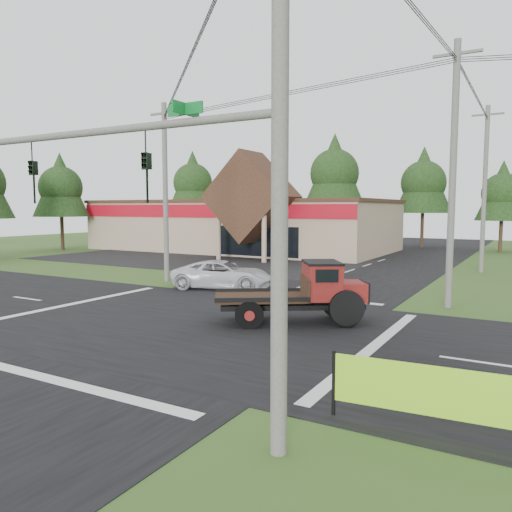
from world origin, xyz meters
The scene contains 19 objects.
ground centered at (0.00, 0.00, 0.00)m, with size 120.00×120.00×0.00m, color #314F1C.
road_ns centered at (0.00, 0.00, 0.01)m, with size 12.00×120.00×0.02m, color black.
road_ew centered at (0.00, 0.00, 0.01)m, with size 120.00×12.00×0.02m, color black.
parking_apron centered at (-14.00, 19.00, 0.01)m, with size 28.00×14.00×0.02m, color black.
cvs_building centered at (-15.70, 29.57, 2.78)m, with size 30.40×18.20×9.19m.
traffic_signal_mast centered at (5.82, -7.50, 4.43)m, with size 8.12×0.24×7.00m.
utility_pole_nr centered at (7.50, -7.50, 5.64)m, with size 2.00×0.30×11.00m.
utility_pole_nw centered at (-8.00, 8.00, 5.39)m, with size 2.00×0.30×10.50m.
utility_pole_ne centered at (8.00, 8.00, 5.89)m, with size 2.00×0.30×11.50m.
utility_pole_n centered at (8.00, 22.00, 5.74)m, with size 2.00×0.30×11.20m.
tree_row_a centered at (-30.00, 40.00, 8.05)m, with size 6.72×6.72×12.12m.
tree_row_b centered at (-20.00, 42.00, 6.70)m, with size 5.60×5.60×10.10m.
tree_row_c centered at (-10.00, 41.00, 8.72)m, with size 7.28×7.28×13.13m.
tree_row_d centered at (0.00, 42.00, 7.38)m, with size 6.16×6.16×11.11m.
tree_row_e centered at (8.00, 40.00, 6.03)m, with size 5.04×5.04×9.09m.
tree_side_w centered at (-32.00, 20.00, 6.70)m, with size 5.60×5.60×10.10m.
antique_flatbed_truck centered at (3.27, 1.87, 1.20)m, with size 2.20×5.76×2.41m, color #5B160D, non-canonical shape.
roadside_banner centered at (9.78, -5.32, 0.71)m, with size 4.13×0.12×1.41m, color #8CD71C, non-canonical shape.
white_pickup centered at (-3.59, 7.45, 0.76)m, with size 2.52×5.48×1.52m, color silver.
Camera 1 is at (11.41, -15.16, 4.40)m, focal length 35.00 mm.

